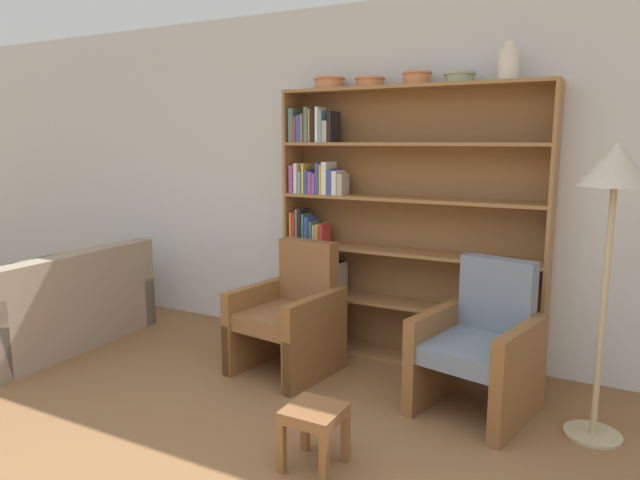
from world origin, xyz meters
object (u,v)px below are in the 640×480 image
(armchair_leather, at_px, (290,316))
(armchair_cushioned, at_px, (480,348))
(footstool, at_px, (314,421))
(bowl_olive, at_px, (459,77))
(couch, at_px, (51,310))
(bookshelf, at_px, (384,228))
(bowl_brass, at_px, (370,82))
(vase_tall, at_px, (508,64))
(bowl_terracotta, at_px, (329,82))
(floor_lamp, at_px, (614,185))
(bowl_slate, at_px, (417,77))

(armchair_leather, bearing_deg, armchair_cushioned, -171.97)
(armchair_leather, relative_size, footstool, 2.86)
(armchair_cushioned, bearing_deg, footstool, 73.01)
(bowl_olive, xyz_separation_m, armchair_cushioned, (0.36, -0.60, -1.72))
(couch, height_order, footstool, couch)
(bookshelf, xyz_separation_m, couch, (-2.55, -1.09, -0.73))
(armchair_leather, bearing_deg, bowl_brass, -112.60)
(armchair_cushioned, bearing_deg, vase_tall, -74.35)
(vase_tall, distance_m, armchair_leather, 2.32)
(bowl_terracotta, distance_m, bowl_olive, 1.02)
(vase_tall, bearing_deg, couch, -162.53)
(bowl_olive, distance_m, armchair_leather, 2.09)
(bookshelf, distance_m, bowl_olive, 1.24)
(bowl_brass, distance_m, floor_lamp, 1.94)
(couch, height_order, floor_lamp, floor_lamp)
(couch, relative_size, floor_lamp, 0.96)
(bowl_terracotta, height_order, bowl_slate, bowl_slate)
(footstool, bearing_deg, bowl_brass, 104.45)
(armchair_cushioned, height_order, floor_lamp, floor_lamp)
(bookshelf, relative_size, bowl_olive, 9.25)
(bowl_brass, bearing_deg, floor_lamp, -20.17)
(couch, height_order, armchair_cushioned, armchair_cushioned)
(vase_tall, height_order, floor_lamp, vase_tall)
(bowl_terracotta, bearing_deg, bookshelf, 2.23)
(bowl_slate, distance_m, couch, 3.52)
(vase_tall, bearing_deg, bookshelf, 178.80)
(bowl_slate, height_order, armchair_cushioned, bowl_slate)
(armchair_cushioned, bearing_deg, armchair_leather, 12.50)
(armchair_cushioned, bearing_deg, bowl_brass, -17.63)
(vase_tall, bearing_deg, floor_lamp, -41.67)
(armchair_leather, distance_m, floor_lamp, 2.31)
(vase_tall, bearing_deg, bowl_olive, 180.00)
(bowl_olive, bearing_deg, bookshelf, 178.10)
(couch, relative_size, footstool, 4.89)
(bowl_olive, relative_size, couch, 0.14)
(bowl_terracotta, height_order, couch, bowl_terracotta)
(bookshelf, xyz_separation_m, bowl_olive, (0.55, -0.02, 1.11))
(bookshelf, distance_m, bowl_brass, 1.12)
(armchair_leather, xyz_separation_m, floor_lamp, (2.06, -0.03, 1.04))
(bowl_olive, relative_size, footstool, 0.68)
(bowl_terracotta, bearing_deg, footstool, -65.15)
(bowl_terracotta, xyz_separation_m, armchair_cushioned, (1.38, -0.60, -1.73))
(bowl_brass, xyz_separation_m, footstool, (0.43, -1.67, -1.87))
(bowl_brass, bearing_deg, bookshelf, 8.19)
(bowl_olive, bearing_deg, footstool, -98.40)
(couch, distance_m, footstool, 2.91)
(bookshelf, xyz_separation_m, armchair_leather, (-0.48, -0.62, -0.61))
(bowl_olive, xyz_separation_m, floor_lamp, (1.03, -0.63, -0.68))
(bowl_brass, xyz_separation_m, couch, (-2.42, -1.08, -1.84))
(bowl_brass, bearing_deg, footstool, -75.55)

